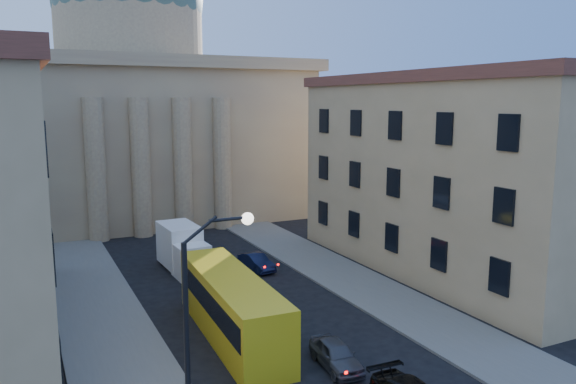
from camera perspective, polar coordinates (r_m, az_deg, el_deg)
name	(u,v)px	position (r m, az deg, el deg)	size (l,w,h in m)	color
sidewalk_left	(116,352)	(30.87, -17.10, -15.28)	(5.00, 60.00, 0.15)	#63615A
sidewalk_right	(390,301)	(37.04, 10.35, -10.81)	(5.00, 60.00, 0.15)	#63615A
church	(134,108)	(66.55, -15.38, 8.22)	(68.02, 28.76, 36.60)	#907459
building_right	(455,172)	(43.66, 16.56, 1.94)	(11.60, 26.60, 14.70)	tan
street_lamp	(201,317)	(20.11, -8.82, -12.44)	(2.62, 0.44, 8.83)	black
car_right_far	(336,354)	(28.11, 4.89, -16.12)	(1.54, 3.83, 1.31)	#444549
car_right_distant	(256,262)	(42.83, -3.23, -7.12)	(1.32, 3.79, 1.25)	black
city_bus	(231,304)	(31.02, -5.77, -11.29)	(3.31, 12.15, 3.39)	gold
box_truck	(183,250)	(43.27, -10.63, -5.76)	(2.67, 6.23, 3.37)	white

